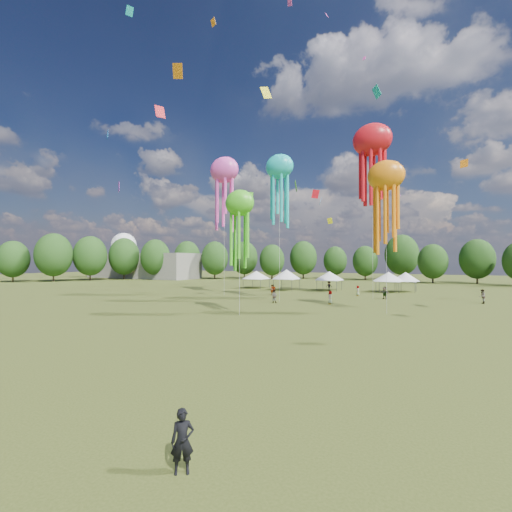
% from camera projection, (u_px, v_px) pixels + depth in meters
% --- Properties ---
extents(ground, '(300.00, 300.00, 0.00)m').
position_uv_depth(ground, '(59.00, 391.00, 14.60)').
color(ground, '#384416').
rests_on(ground, ground).
extents(observer_main, '(0.73, 0.69, 1.68)m').
position_uv_depth(observer_main, '(182.00, 441.00, 8.93)').
color(observer_main, black).
rests_on(observer_main, ground).
extents(spectator_near, '(0.87, 0.69, 1.73)m').
position_uv_depth(spectator_near, '(274.00, 296.00, 45.20)').
color(spectator_near, gray).
rests_on(spectator_near, ground).
extents(spectators_far, '(30.32, 20.30, 1.88)m').
position_uv_depth(spectators_far, '(359.00, 291.00, 52.41)').
color(spectators_far, gray).
rests_on(spectators_far, ground).
extents(festival_tents, '(33.21, 11.69, 3.99)m').
position_uv_depth(festival_tents, '(325.00, 276.00, 64.57)').
color(festival_tents, '#47474C').
rests_on(festival_tents, ground).
extents(show_kites, '(30.53, 25.38, 26.09)m').
position_uv_depth(show_kites, '(307.00, 177.00, 48.58)').
color(show_kites, '#17C7C6').
rests_on(show_kites, ground).
extents(small_kites, '(68.31, 58.83, 46.22)m').
position_uv_depth(small_kites, '(325.00, 108.00, 53.68)').
color(small_kites, '#17C7C6').
rests_on(small_kites, ground).
extents(treeline, '(201.57, 95.24, 13.43)m').
position_uv_depth(treeline, '(340.00, 257.00, 71.55)').
color(treeline, '#38281C').
rests_on(treeline, ground).
extents(hangar, '(40.00, 12.00, 8.00)m').
position_uv_depth(hangar, '(142.00, 266.00, 112.20)').
color(hangar, gray).
rests_on(hangar, ground).
extents(radome, '(9.00, 9.00, 16.00)m').
position_uv_depth(radome, '(124.00, 249.00, 125.16)').
color(radome, white).
rests_on(radome, ground).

